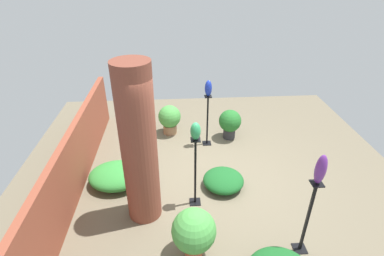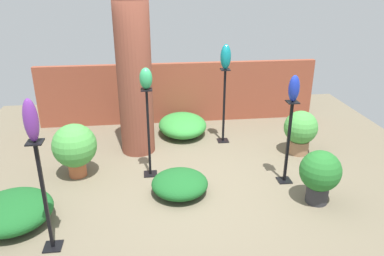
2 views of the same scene
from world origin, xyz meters
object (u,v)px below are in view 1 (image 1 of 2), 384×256
Objects in this scene: brick_pillar at (139,147)px; art_vase_violet at (321,169)px; art_vase_jade at (196,131)px; potted_plant_front_left at (194,232)px; potted_plant_back_center at (230,122)px; pedestal_teal at (139,137)px; potted_plant_walkway_edge at (170,118)px; art_vase_cobalt at (208,88)px; art_vase_teal at (135,96)px; pedestal_jade at (195,175)px; pedestal_cobalt at (207,123)px; pedestal_violet at (307,221)px.

art_vase_violet is at bearing -111.09° from brick_pillar.
potted_plant_front_left is at bearing 174.60° from art_vase_jade.
art_vase_violet is 3.55m from potted_plant_back_center.
art_vase_violet is at bearing -133.29° from pedestal_teal.
art_vase_jade reaches higher than potted_plant_walkway_edge.
art_vase_teal is at bearing 112.32° from art_vase_cobalt.
pedestal_jade is 1.83× the size of potted_plant_back_center.
art_vase_jade is at bearing -169.99° from potted_plant_walkway_edge.
pedestal_cobalt is 0.92× the size of pedestal_teal.
pedestal_violet is at bearing 0.00° from art_vase_violet.
art_vase_teal is 0.51× the size of potted_plant_front_left.
pedestal_jade is 3.01× the size of art_vase_violet.
art_vase_jade is 2.67m from potted_plant_back_center.
potted_plant_front_left is (-0.91, -0.79, -0.88)m from brick_pillar.
pedestal_cobalt is at bearing -12.37° from pedestal_jade.
art_vase_cobalt is at bearing -67.68° from art_vase_teal.
potted_plant_front_left is at bearing 89.17° from art_vase_violet.
potted_plant_front_left is at bearing 89.17° from pedestal_violet.
art_vase_jade is at bearing -141.06° from pedestal_teal.
pedestal_cobalt reaches higher than potted_plant_back_center.
pedestal_teal is 1.36m from potted_plant_walkway_edge.
art_vase_teal is 1.76m from potted_plant_walkway_edge.
pedestal_violet is at bearing -126.19° from art_vase_jade.
art_vase_jade is at bearing 167.63° from pedestal_cobalt.
pedestal_teal is at bearing 112.32° from art_vase_cobalt.
art_vase_teal is at bearing 7.44° from brick_pillar.
potted_plant_back_center is at bearing -38.44° from brick_pillar.
pedestal_teal is (1.35, 1.09, -0.01)m from pedestal_jade.
pedestal_jade is at bearing 167.63° from pedestal_cobalt.
art_vase_teal reaches higher than pedestal_teal.
pedestal_jade is 1.11m from potted_plant_front_left.
pedestal_jade is 4.48× the size of art_vase_jade.
brick_pillar is at bearing -172.56° from pedestal_teal.
potted_plant_walkway_edge is at bearing 10.01° from pedestal_jade.
potted_plant_front_left is (-3.07, 0.54, -0.09)m from pedestal_cobalt.
pedestal_teal is 3.19× the size of art_vase_teal.
potted_plant_back_center is (0.24, -0.58, -1.00)m from art_vase_cobalt.
art_vase_jade is at bearing 53.81° from pedestal_violet.
brick_pillar is at bearing 68.91° from pedestal_violet.
art_vase_cobalt is at bearing -67.68° from pedestal_teal.
pedestal_violet is 2.89× the size of art_vase_violet.
art_vase_cobalt is 3.29m from art_vase_violet.
pedestal_jade is at bearing 155.35° from potted_plant_back_center.
pedestal_cobalt is at bearing -12.37° from art_vase_jade.
potted_plant_walkway_edge is at bearing -28.44° from art_vase_teal.
potted_plant_front_left is at bearing -174.60° from potted_plant_walkway_edge.
pedestal_violet is at bearing -90.83° from potted_plant_front_left.
potted_plant_walkway_edge is (1.19, -0.64, -1.13)m from art_vase_teal.
pedestal_violet is 3.09× the size of art_vase_teal.
potted_plant_front_left reaches higher than potted_plant_back_center.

